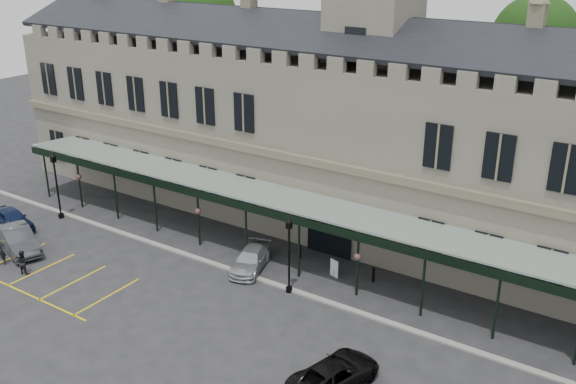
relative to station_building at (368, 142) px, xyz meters
The scene contains 19 objects.
ground 17.17m from the station_building, 90.00° to the right, with size 140.00×140.00×0.00m, color #272729.
station_building is the anchor object (origin of this frame).
clock_tower 6.64m from the station_building, 90.00° to the left, with size 5.60×5.60×24.80m.
canopy 9.37m from the station_building, 90.00° to the right, with size 50.00×4.10×4.30m.
kerb 12.22m from the station_building, 90.00° to the right, with size 60.00×0.40×0.12m, color gray.
parking_markings 23.26m from the station_building, 128.81° to the right, with size 16.00×6.00×0.01m, color gold, non-canonical shape.
tree_behind_left 24.64m from the station_building, 157.55° to the left, with size 6.00×6.00×16.00m.
tree_behind_mid 13.67m from the station_building, 48.65° to the left, with size 6.00×6.00×16.00m.
lamp_post_left 22.78m from the station_building, 150.93° to the right, with size 0.49×0.49×5.16m.
lamp_post_mid 11.19m from the station_building, 87.16° to the right, with size 0.46×0.46×4.85m.
sign_board 9.73m from the station_building, 76.40° to the right, with size 0.65×0.25×1.14m.
bollard_left 8.98m from the station_building, 101.19° to the right, with size 0.17×0.17×0.98m, color black.
bollard_right 9.93m from the station_building, 58.64° to the right, with size 0.17×0.17×0.95m, color black.
car_left_a 25.95m from the station_building, 146.07° to the right, with size 1.75×4.35×1.48m, color #0D193C.
car_left_b 24.40m from the station_building, 137.48° to the right, with size 1.74×4.99×1.64m, color #36393E.
car_taxi 11.58m from the station_building, 107.97° to the right, with size 1.76×4.33×1.26m, color #A2A5AA.
car_van 18.88m from the station_building, 67.07° to the right, with size 2.18×4.74×1.32m, color black.
person_a 25.06m from the station_building, 132.95° to the right, with size 0.70×0.46×1.92m, color black.
person_b 23.65m from the station_building, 129.05° to the right, with size 0.76×0.59×1.56m, color black.
Camera 1 is at (18.74, -22.26, 19.33)m, focal length 40.00 mm.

